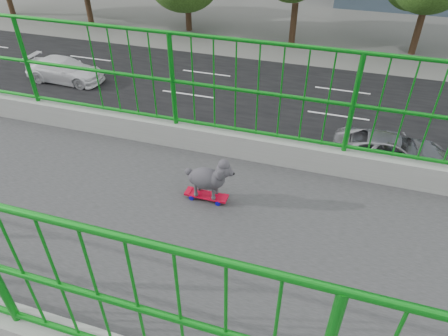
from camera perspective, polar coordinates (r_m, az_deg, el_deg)
road at (r=18.33m, az=15.14°, el=2.82°), size 18.00×90.00×0.02m
railing at (r=3.59m, az=14.84°, el=-10.65°), size 3.00×24.00×1.42m
skateboard at (r=4.21m, az=-2.51°, el=-3.94°), size 0.14×0.46×0.06m
poodle at (r=4.05m, az=-2.23°, el=-1.32°), size 0.22×0.53×0.44m
car_1 at (r=19.93m, az=-27.80°, el=5.01°), size 1.59×4.57×1.50m
car_2 at (r=17.65m, az=22.77°, el=2.17°), size 2.18×4.74×1.32m
car_3 at (r=25.35m, az=-21.67°, el=12.81°), size 1.85×4.56×1.32m
car_5 at (r=12.51m, az=6.08°, el=-10.38°), size 1.47×4.22×1.39m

